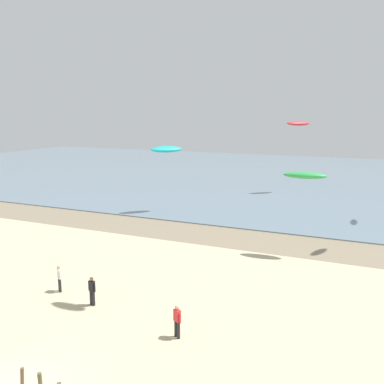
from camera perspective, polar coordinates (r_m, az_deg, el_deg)
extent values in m
cube|color=#84755B|center=(38.28, 3.73, -5.97)|extent=(120.00, 6.03, 0.01)
cube|color=slate|center=(74.38, 13.77, 1.99)|extent=(160.00, 70.00, 0.10)
cylinder|color=brown|center=(20.06, -21.93, -22.09)|extent=(0.18, 0.18, 0.77)
cylinder|color=brown|center=(19.44, -19.80, -22.99)|extent=(0.18, 0.19, 0.83)
cylinder|color=#232328|center=(28.21, -17.45, -11.77)|extent=(0.16, 0.16, 0.88)
cylinder|color=#232328|center=(28.01, -17.38, -11.93)|extent=(0.16, 0.16, 0.88)
cube|color=white|center=(27.84, -17.50, -10.44)|extent=(0.42, 0.40, 0.60)
sphere|color=tan|center=(27.69, -17.55, -9.63)|extent=(0.22, 0.22, 0.22)
cylinder|color=white|center=(28.08, -17.57, -10.37)|extent=(0.09, 0.09, 0.52)
cylinder|color=white|center=(27.63, -17.41, -10.71)|extent=(0.09, 0.09, 0.52)
cylinder|color=#232328|center=(25.87, -13.46, -13.67)|extent=(0.16, 0.16, 0.88)
cylinder|color=#232328|center=(25.72, -13.13, -13.81)|extent=(0.16, 0.16, 0.88)
cube|color=black|center=(25.50, -13.37, -12.22)|extent=(0.40, 0.29, 0.60)
sphere|color=#9E7051|center=(25.34, -13.41, -11.35)|extent=(0.22, 0.22, 0.22)
cylinder|color=black|center=(25.69, -13.73, -12.18)|extent=(0.09, 0.09, 0.52)
cylinder|color=black|center=(25.35, -13.00, -12.47)|extent=(0.09, 0.09, 0.52)
cylinder|color=#232328|center=(21.88, -1.83, -18.14)|extent=(0.16, 0.16, 0.88)
cylinder|color=#232328|center=(22.04, -2.19, -17.92)|extent=(0.16, 0.16, 0.88)
cube|color=red|center=(21.61, -2.02, -16.31)|extent=(0.42, 0.36, 0.60)
sphere|color=tan|center=(21.42, -2.03, -15.31)|extent=(0.22, 0.22, 0.22)
cylinder|color=red|center=(21.46, -1.63, -16.66)|extent=(0.09, 0.09, 0.52)
cylinder|color=red|center=(21.81, -2.41, -16.19)|extent=(0.09, 0.09, 0.52)
ellipsoid|color=green|center=(33.07, 15.01, 2.19)|extent=(3.30, 1.30, 0.59)
ellipsoid|color=red|center=(58.99, 14.16, 8.98)|extent=(3.37, 3.18, 0.85)
ellipsoid|color=#19B2B7|center=(46.11, -3.46, 5.77)|extent=(3.41, 3.40, 0.93)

